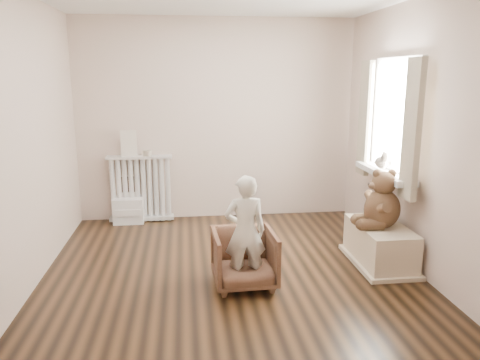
{
  "coord_description": "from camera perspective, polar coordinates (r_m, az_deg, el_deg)",
  "views": [
    {
      "loc": [
        -0.42,
        -4.32,
        1.89
      ],
      "look_at": [
        0.15,
        0.45,
        0.8
      ],
      "focal_mm": 35.0,
      "sensor_mm": 36.0,
      "label": 1
    }
  ],
  "objects": [
    {
      "name": "armchair",
      "position": [
        4.3,
        0.53,
        -9.53
      ],
      "size": [
        0.58,
        0.59,
        0.52
      ],
      "primitive_type": "imported",
      "rotation": [
        0.0,
        0.0,
        0.05
      ],
      "color": "brown",
      "rests_on": "floor"
    },
    {
      "name": "toy_vanity",
      "position": [
        6.23,
        -13.45,
        -2.59
      ],
      "size": [
        0.38,
        0.27,
        0.6
      ],
      "primitive_type": "cube",
      "color": "silver",
      "rests_on": "floor"
    },
    {
      "name": "teddy_bear",
      "position": [
        4.81,
        16.99,
        -2.5
      ],
      "size": [
        0.49,
        0.39,
        0.57
      ],
      "primitive_type": null,
      "rotation": [
        0.0,
        0.0,
        -0.05
      ],
      "color": "#3E2919",
      "rests_on": "toy_bench"
    },
    {
      "name": "right_wall",
      "position": [
        4.89,
        20.31,
        5.06
      ],
      "size": [
        0.02,
        3.6,
        2.6
      ],
      "primitive_type": "cube",
      "color": "beige",
      "rests_on": "ground"
    },
    {
      "name": "plush_cat",
      "position": [
        5.18,
        16.98,
        2.33
      ],
      "size": [
        0.17,
        0.26,
        0.2
      ],
      "primitive_type": null,
      "rotation": [
        0.0,
        0.0,
        -0.11
      ],
      "color": "slate",
      "rests_on": "window_sill"
    },
    {
      "name": "left_wall",
      "position": [
        4.58,
        -24.38,
        4.23
      ],
      "size": [
        0.02,
        3.6,
        2.6
      ],
      "primitive_type": "cube",
      "color": "beige",
      "rests_on": "ground"
    },
    {
      "name": "paper_doll",
      "position": [
        6.1,
        -13.41,
        4.39
      ],
      "size": [
        0.2,
        0.02,
        0.33
      ],
      "primitive_type": "cube",
      "color": "beige",
      "rests_on": "radiator"
    },
    {
      "name": "child",
      "position": [
        4.15,
        0.62,
        -6.31
      ],
      "size": [
        0.38,
        0.26,
        1.02
      ],
      "primitive_type": "imported",
      "rotation": [
        0.0,
        0.0,
        3.19
      ],
      "color": "silver",
      "rests_on": "armchair"
    },
    {
      "name": "floor",
      "position": [
        4.74,
        -1.18,
        -10.75
      ],
      "size": [
        3.6,
        3.6,
        0.01
      ],
      "primitive_type": "cube",
      "color": "black",
      "rests_on": "ground"
    },
    {
      "name": "back_wall",
      "position": [
        6.16,
        -2.89,
        7.28
      ],
      "size": [
        3.6,
        0.02,
        2.6
      ],
      "primitive_type": "cube",
      "color": "beige",
      "rests_on": "ground"
    },
    {
      "name": "curtain_right",
      "position": [
        5.61,
        15.0,
        7.24
      ],
      "size": [
        0.06,
        0.26,
        1.3
      ],
      "primitive_type": "cube",
      "color": "#B4AA8F",
      "rests_on": "right_wall"
    },
    {
      "name": "radiator",
      "position": [
        6.21,
        -11.99,
        -1.47
      ],
      "size": [
        0.83,
        0.16,
        0.87
      ],
      "primitive_type": "cube",
      "color": "silver",
      "rests_on": "floor"
    },
    {
      "name": "tin_a",
      "position": [
        6.1,
        -11.24,
        3.24
      ],
      "size": [
        0.11,
        0.11,
        0.07
      ],
      "primitive_type": "cylinder",
      "color": "#A59E8C",
      "rests_on": "radiator"
    },
    {
      "name": "toy_bench",
      "position": [
        4.99,
        16.68,
        -7.59
      ],
      "size": [
        0.46,
        0.87,
        0.41
      ],
      "primitive_type": "cube",
      "color": "beige",
      "rests_on": "floor"
    },
    {
      "name": "window",
      "position": [
        5.13,
        18.53,
        7.2
      ],
      "size": [
        0.03,
        0.9,
        1.1
      ],
      "primitive_type": "cube",
      "color": "white",
      "rests_on": "right_wall"
    },
    {
      "name": "curtain_left",
      "position": [
        4.57,
        20.23,
        5.72
      ],
      "size": [
        0.06,
        0.26,
        1.3
      ],
      "primitive_type": "cube",
      "color": "#B4AA8F",
      "rests_on": "right_wall"
    },
    {
      "name": "front_wall",
      "position": [
        2.62,
        2.54,
        -0.26
      ],
      "size": [
        3.6,
        0.02,
        2.6
      ],
      "primitive_type": "cube",
      "color": "beige",
      "rests_on": "ground"
    },
    {
      "name": "window_sill",
      "position": [
        5.17,
        17.18,
        0.83
      ],
      "size": [
        0.22,
        1.1,
        0.06
      ],
      "primitive_type": "cube",
      "color": "silver",
      "rests_on": "right_wall"
    }
  ]
}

